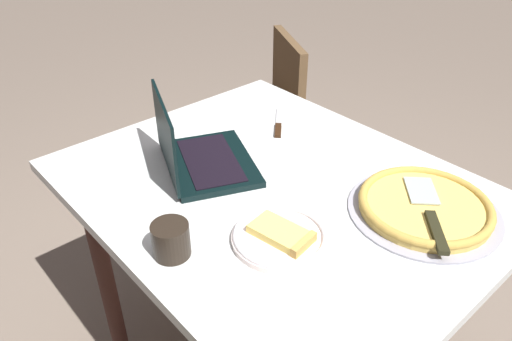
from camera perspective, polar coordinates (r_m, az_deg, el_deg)
The scene contains 7 objects.
dining_table at distance 1.37m, azimuth 2.24°, elevation -5.04°, with size 1.12×0.89×0.77m.
laptop at distance 1.36m, azimuth -6.86°, elevation 1.84°, with size 0.37×0.33×0.22m.
pizza_plate at distance 1.13m, azimuth 2.84°, elevation -7.63°, with size 0.22×0.22×0.04m.
pizza_tray at distance 1.27m, azimuth 18.97°, elevation -3.96°, with size 0.37×0.37×0.04m.
table_knife at distance 1.59m, azimuth 2.61°, elevation 5.28°, with size 0.15×0.15×0.01m.
drink_cup at distance 1.09m, azimuth -9.83°, elevation -7.88°, with size 0.08×0.08×0.08m.
chair_far at distance 2.33m, azimuth 0.66°, elevation 6.84°, with size 0.58×0.58×0.83m.
Camera 1 is at (-0.77, 0.75, 1.52)m, focal length 34.54 mm.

